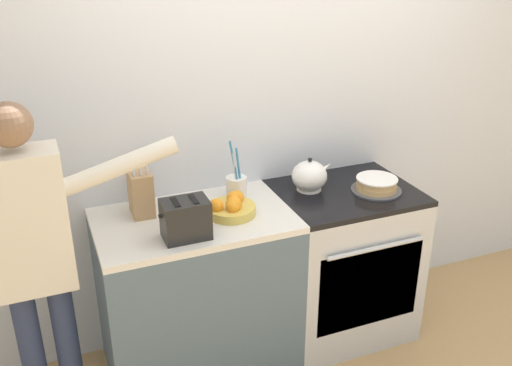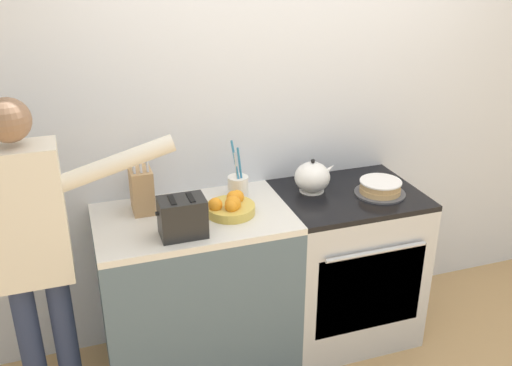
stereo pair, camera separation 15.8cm
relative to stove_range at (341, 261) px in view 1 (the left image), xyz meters
The scene contains 10 objects.
wall_back 0.94m from the stove_range, 126.64° to the left, with size 8.00×0.04×2.60m.
counter_cabinet 0.89m from the stove_range, behind, with size 1.00×0.63×0.92m.
stove_range is the anchor object (origin of this frame).
layer_cake 0.52m from the stove_range, 23.72° to the right, with size 0.28×0.28×0.08m.
tea_kettle 0.58m from the stove_range, 154.00° to the left, with size 0.24×0.20×0.19m.
knife_block 1.27m from the stove_range, behind, with size 0.11×0.16×0.30m.
utensil_crock 0.81m from the stove_range, 166.62° to the left, with size 0.11×0.11×0.33m.
fruit_bowl 0.86m from the stove_range, behind, with size 0.25×0.25×0.11m.
toaster 1.14m from the stove_range, 169.64° to the right, with size 0.23×0.15×0.19m.
person_baker 1.73m from the stove_range, behind, with size 0.93×0.20×1.64m.
Camera 1 is at (-1.31, -2.19, 2.24)m, focal length 40.00 mm.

